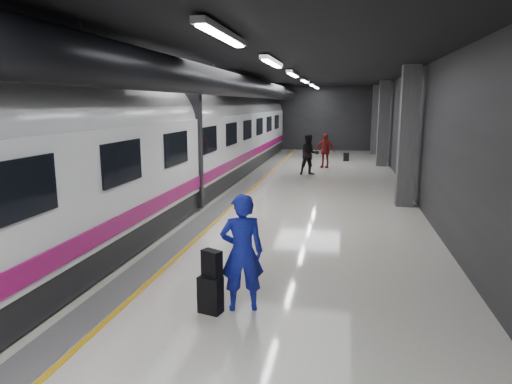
{
  "coord_description": "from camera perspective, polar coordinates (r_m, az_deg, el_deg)",
  "views": [
    {
      "loc": [
        2.57,
        -13.37,
        3.31
      ],
      "look_at": [
        0.46,
        -2.52,
        1.16
      ],
      "focal_mm": 32.0,
      "sensor_mm": 36.0,
      "label": 1
    }
  ],
  "objects": [
    {
      "name": "ground",
      "position": [
        14.01,
        0.13,
        -2.66
      ],
      "size": [
        40.0,
        40.0,
        0.0
      ],
      "primitive_type": "plane",
      "color": "silver",
      "rests_on": "ground"
    },
    {
      "name": "platform_hall",
      "position": [
        14.61,
        -0.27,
        11.9
      ],
      "size": [
        10.02,
        40.02,
        4.51
      ],
      "color": "black",
      "rests_on": "ground"
    },
    {
      "name": "train",
      "position": [
        14.63,
        -12.53,
        5.88
      ],
      "size": [
        3.05,
        38.0,
        4.05
      ],
      "color": "black",
      "rests_on": "ground"
    },
    {
      "name": "traveler_main",
      "position": [
        7.36,
        -1.76,
        -7.57
      ],
      "size": [
        0.81,
        0.65,
        1.93
      ],
      "primitive_type": "imported",
      "rotation": [
        0.0,
        0.0,
        3.45
      ],
      "color": "#1820B5",
      "rests_on": "ground"
    },
    {
      "name": "suitcase_main",
      "position": [
        7.51,
        -5.71,
        -12.66
      ],
      "size": [
        0.42,
        0.32,
        0.6
      ],
      "primitive_type": "cube",
      "rotation": [
        0.0,
        0.0,
        -0.26
      ],
      "color": "black",
      "rests_on": "ground"
    },
    {
      "name": "shoulder_bag",
      "position": [
        7.34,
        -5.55,
        -8.87
      ],
      "size": [
        0.37,
        0.3,
        0.43
      ],
      "primitive_type": "cube",
      "rotation": [
        0.0,
        0.0,
        -0.48
      ],
      "color": "black",
      "rests_on": "suitcase_main"
    },
    {
      "name": "traveler_far_a",
      "position": [
        21.6,
        6.69,
        4.68
      ],
      "size": [
        1.13,
        1.01,
        1.92
      ],
      "primitive_type": "imported",
      "rotation": [
        0.0,
        0.0,
        0.35
      ],
      "color": "black",
      "rests_on": "ground"
    },
    {
      "name": "traveler_far_b",
      "position": [
        24.21,
        8.61,
        5.15
      ],
      "size": [
        1.12,
        0.69,
        1.78
      ],
      "primitive_type": "imported",
      "rotation": [
        0.0,
        0.0,
        -0.26
      ],
      "color": "maroon",
      "rests_on": "ground"
    },
    {
      "name": "suitcase_far",
      "position": [
        27.22,
        11.2,
        4.31
      ],
      "size": [
        0.33,
        0.22,
        0.48
      ],
      "primitive_type": "cube",
      "rotation": [
        0.0,
        0.0,
        0.02
      ],
      "color": "black",
      "rests_on": "ground"
    }
  ]
}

